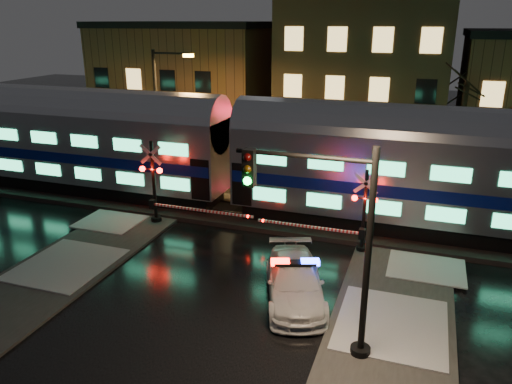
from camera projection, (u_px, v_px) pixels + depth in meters
ground at (240, 259)px, 21.18m from camera, size 120.00×120.00×0.00m
ballast at (275, 216)px, 25.60m from camera, size 90.00×4.20×0.24m
sidewalk_left at (10, 303)px, 17.81m from camera, size 4.00×20.00×0.12m
building_left at (190, 82)px, 43.37m from camera, size 14.00×10.00×9.00m
building_mid at (366, 73)px, 38.77m from camera, size 12.00×11.00×11.50m
train at (232, 150)px, 25.25m from camera, size 51.00×3.12×5.92m
police_car at (295, 282)px, 17.94m from camera, size 3.52×5.29×1.59m
crossing_signal_right at (355, 219)px, 21.36m from camera, size 5.30×0.63×3.75m
crossing_signal_left at (160, 191)px, 24.23m from camera, size 5.92×0.66×4.19m
traffic_light at (332, 248)px, 14.24m from camera, size 4.22×0.73×6.52m
streetlight at (161, 107)px, 30.35m from camera, size 2.67×0.28×7.99m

